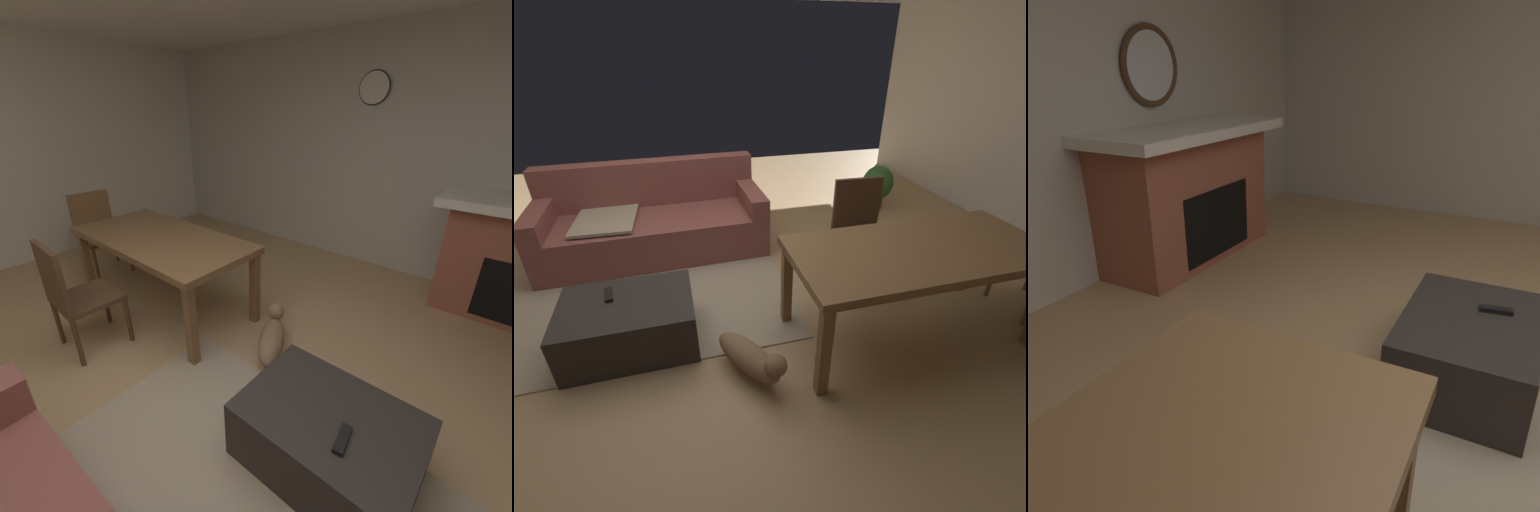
# 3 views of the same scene
# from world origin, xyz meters

# --- Properties ---
(fireplace) EXTENTS (1.77, 0.76, 1.10)m
(fireplace) POSITION_xyz_m (-1.32, -2.80, 0.56)
(fireplace) COLOR #9E5642
(fireplace) RESTS_ON ground
(round_wall_mirror) EXTENTS (0.61, 0.05, 0.61)m
(round_wall_mirror) POSITION_xyz_m (-1.32, -3.09, 1.54)
(round_wall_mirror) COLOR #4C331E
(ottoman_coffee_table) EXTENTS (0.91, 0.64, 0.38)m
(ottoman_coffee_table) POSITION_xyz_m (-0.56, -0.45, 0.19)
(ottoman_coffee_table) COLOR #2D2826
(ottoman_coffee_table) RESTS_ON ground
(tv_remote) EXTENTS (0.07, 0.17, 0.02)m
(tv_remote) POSITION_xyz_m (-0.68, -0.35, 0.39)
(tv_remote) COLOR black
(tv_remote) RESTS_ON ottoman_coffee_table
(small_dog) EXTENTS (0.44, 0.58, 0.27)m
(small_dog) POSITION_xyz_m (0.20, -0.97, 0.16)
(small_dog) COLOR #8C6B4C
(small_dog) RESTS_ON ground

